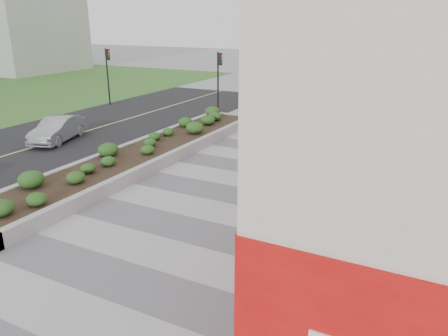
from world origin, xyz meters
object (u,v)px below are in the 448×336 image
(traffic_signal_far, at_px, (108,68))
(traffic_signal_near, at_px, (219,74))
(car_silver, at_px, (58,129))
(planter, at_px, (146,151))
(skateboarder, at_px, (285,163))

(traffic_signal_far, bearing_deg, traffic_signal_near, 3.11)
(traffic_signal_near, bearing_deg, car_silver, -114.35)
(planter, distance_m, skateboarder, 6.71)
(car_silver, bearing_deg, planter, -22.24)
(planter, xyz_separation_m, skateboarder, (6.69, 0.34, 0.35))
(traffic_signal_far, xyz_separation_m, car_silver, (4.68, -9.48, -2.10))
(planter, height_order, skateboarder, skateboarder)
(planter, relative_size, skateboarder, 11.80)
(traffic_signal_near, relative_size, traffic_signal_far, 1.00)
(planter, bearing_deg, traffic_signal_near, 99.35)
(planter, height_order, traffic_signal_near, traffic_signal_near)
(traffic_signal_far, bearing_deg, planter, -42.46)
(traffic_signal_near, bearing_deg, traffic_signal_far, -176.89)
(traffic_signal_near, height_order, traffic_signal_far, same)
(traffic_signal_far, height_order, skateboarder, traffic_signal_far)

